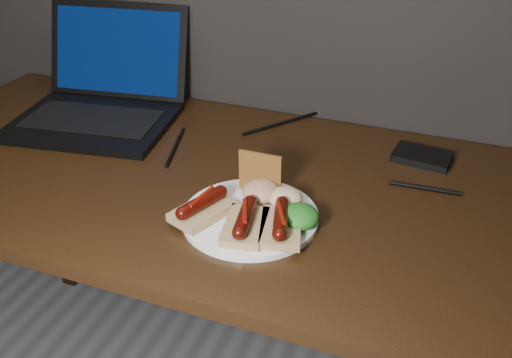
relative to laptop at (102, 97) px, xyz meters
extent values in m
cube|color=black|center=(0.32, -0.18, -0.07)|extent=(1.40, 0.70, 0.03)
cube|color=black|center=(-0.33, 0.12, -0.44)|extent=(0.05, 0.05, 0.72)
cube|color=black|center=(0.97, 0.12, -0.44)|extent=(0.05, 0.05, 0.72)
cube|color=black|center=(0.01, -0.06, -0.04)|extent=(0.41, 0.33, 0.02)
cube|color=black|center=(0.01, -0.06, -0.03)|extent=(0.33, 0.20, 0.00)
cube|color=black|center=(-0.02, 0.12, 0.08)|extent=(0.38, 0.14, 0.23)
cube|color=#072249|center=(-0.02, 0.12, 0.08)|extent=(0.34, 0.12, 0.20)
cube|color=black|center=(0.78, 0.05, -0.04)|extent=(0.13, 0.10, 0.02)
cylinder|color=black|center=(0.25, -0.09, -0.05)|extent=(0.06, 0.18, 0.01)
cylinder|color=black|center=(0.44, 0.11, -0.05)|extent=(0.14, 0.18, 0.01)
cylinder|color=black|center=(0.80, -0.08, -0.05)|extent=(0.14, 0.01, 0.01)
cylinder|color=black|center=(-0.11, -0.04, -0.05)|extent=(0.10, 0.18, 0.01)
cylinder|color=white|center=(0.51, -0.29, -0.04)|extent=(0.27, 0.27, 0.01)
cube|color=tan|center=(0.43, -0.33, -0.03)|extent=(0.11, 0.13, 0.02)
cylinder|color=#460A04|center=(0.43, -0.33, -0.01)|extent=(0.06, 0.10, 0.02)
sphere|color=#460A04|center=(0.41, -0.37, -0.01)|extent=(0.02, 0.02, 0.02)
sphere|color=#460A04|center=(0.45, -0.28, -0.01)|extent=(0.03, 0.02, 0.02)
cylinder|color=#6E0F05|center=(0.43, -0.33, 0.00)|extent=(0.02, 0.07, 0.01)
cube|color=tan|center=(0.52, -0.34, -0.03)|extent=(0.09, 0.13, 0.02)
cylinder|color=#460A04|center=(0.52, -0.34, -0.01)|extent=(0.04, 0.10, 0.02)
sphere|color=#460A04|center=(0.53, -0.39, -0.01)|extent=(0.03, 0.02, 0.02)
sphere|color=#460A04|center=(0.51, -0.30, -0.01)|extent=(0.03, 0.02, 0.02)
cylinder|color=#6E0F05|center=(0.52, -0.34, 0.00)|extent=(0.03, 0.07, 0.01)
cube|color=tan|center=(0.58, -0.33, -0.03)|extent=(0.10, 0.13, 0.02)
cylinder|color=#460A04|center=(0.58, -0.33, -0.01)|extent=(0.05, 0.10, 0.02)
sphere|color=#460A04|center=(0.59, -0.37, -0.01)|extent=(0.03, 0.02, 0.02)
sphere|color=#460A04|center=(0.57, -0.28, -0.01)|extent=(0.03, 0.02, 0.02)
cylinder|color=#6E0F05|center=(0.58, -0.33, 0.00)|extent=(0.04, 0.07, 0.01)
cube|color=#965A29|center=(0.50, -0.22, 0.00)|extent=(0.09, 0.01, 0.08)
ellipsoid|color=#105415|center=(0.60, -0.30, -0.02)|extent=(0.07, 0.07, 0.04)
ellipsoid|color=maroon|center=(0.51, -0.24, -0.02)|extent=(0.07, 0.07, 0.04)
ellipsoid|color=beige|center=(0.56, -0.25, -0.02)|extent=(0.06, 0.06, 0.04)
camera|label=1|loc=(0.83, -1.10, 0.55)|focal=40.00mm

